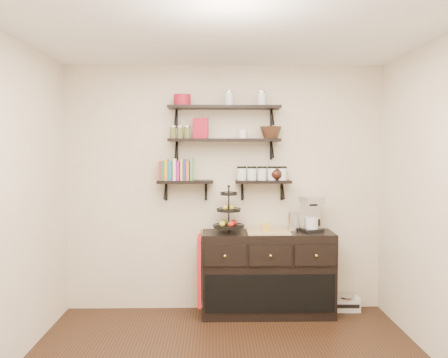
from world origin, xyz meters
TOP-DOWN VIEW (x-y plane):
  - ceiling at (0.00, 0.00)m, footprint 3.50×3.50m
  - back_wall at (0.00, 1.75)m, footprint 3.50×0.02m
  - shelf_top at (0.00, 1.62)m, footprint 1.20×0.27m
  - shelf_mid at (0.00, 1.62)m, footprint 1.20×0.27m
  - shelf_low_left at (-0.42, 1.63)m, footprint 0.60×0.25m
  - shelf_low_right at (0.42, 1.63)m, footprint 0.60×0.25m
  - cookbooks at (-0.51, 1.63)m, footprint 0.36×0.15m
  - glass_canisters at (0.41, 1.63)m, footprint 0.54×0.10m
  - sideboard at (0.47, 1.51)m, footprint 1.40×0.50m
  - fruit_stand at (0.05, 1.52)m, footprint 0.33×0.33m
  - candle at (0.44, 1.51)m, footprint 0.08×0.08m
  - coffee_maker at (0.93, 1.54)m, footprint 0.26×0.26m
  - thermal_carafe at (0.73, 1.49)m, footprint 0.11×0.11m
  - apron at (-0.26, 1.41)m, footprint 0.04×0.31m
  - radio at (1.35, 1.61)m, footprint 0.30×0.20m
  - recipe_box at (-0.25, 1.61)m, footprint 0.17×0.08m
  - walnut_bowl at (0.50, 1.61)m, footprint 0.24×0.24m
  - ramekins at (0.20, 1.61)m, footprint 0.09×0.09m
  - teapot at (0.56, 1.63)m, footprint 0.21×0.17m
  - red_pot at (-0.45, 1.61)m, footprint 0.18×0.18m

SIDE VIEW (x-z plane):
  - radio at x=1.35m, z-range 0.00..0.17m
  - sideboard at x=0.47m, z-range -0.01..0.91m
  - apron at x=-0.26m, z-range 0.15..0.87m
  - candle at x=0.44m, z-range 0.92..1.00m
  - thermal_carafe at x=0.73m, z-range 0.90..1.12m
  - fruit_stand at x=0.05m, z-range 0.83..1.31m
  - coffee_maker at x=0.93m, z-range 0.89..1.27m
  - back_wall at x=0.00m, z-range 0.00..2.70m
  - shelf_low_left at x=-0.42m, z-range 1.31..1.54m
  - shelf_low_right at x=0.42m, z-range 1.31..1.54m
  - glass_canisters at x=0.41m, z-range 1.45..1.58m
  - teapot at x=0.56m, z-range 1.45..1.60m
  - cookbooks at x=-0.51m, z-range 1.43..1.69m
  - shelf_mid at x=0.00m, z-range 1.77..2.00m
  - ramekins at x=0.20m, z-range 1.90..2.00m
  - walnut_bowl at x=0.50m, z-range 1.90..2.03m
  - recipe_box at x=-0.25m, z-range 1.90..2.12m
  - shelf_top at x=0.00m, z-range 2.12..2.35m
  - red_pot at x=-0.45m, z-range 2.25..2.37m
  - ceiling at x=0.00m, z-range 2.69..2.71m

